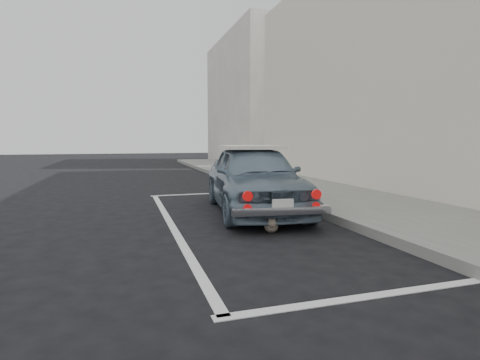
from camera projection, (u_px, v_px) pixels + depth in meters
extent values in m
plane|color=black|center=(298.00, 283.00, 3.78)|extent=(80.00, 80.00, 0.00)
cube|color=slate|center=(412.00, 218.00, 6.61)|extent=(2.80, 40.00, 0.15)
cube|color=beige|center=(464.00, 55.00, 9.08)|extent=(3.50, 18.00, 7.00)
cube|color=black|center=(403.00, 142.00, 8.80)|extent=(0.10, 16.00, 2.40)
cube|color=white|center=(375.00, 17.00, 9.61)|extent=(0.10, 2.00, 1.60)
cube|color=red|center=(327.00, 40.00, 11.88)|extent=(0.10, 2.00, 1.60)
cube|color=#CB6A12|center=(294.00, 56.00, 14.16)|extent=(0.10, 2.00, 1.60)
cube|color=beige|center=(251.00, 101.00, 24.22)|extent=(3.50, 10.00, 8.00)
cube|color=silver|center=(371.00, 296.00, 3.45)|extent=(3.00, 0.12, 0.01)
cube|color=silver|center=(208.00, 194.00, 10.09)|extent=(3.00, 0.12, 0.01)
cube|color=silver|center=(171.00, 225.00, 6.36)|extent=(0.12, 7.00, 0.01)
imported|color=slate|center=(254.00, 178.00, 7.52)|extent=(2.09, 4.18, 1.37)
cube|color=white|center=(250.00, 147.00, 7.84)|extent=(1.31, 1.65, 0.07)
cube|color=silver|center=(282.00, 211.00, 5.63)|extent=(1.54, 0.31, 0.12)
cube|color=white|center=(283.00, 205.00, 5.58)|extent=(0.33, 0.06, 0.17)
cylinder|color=red|center=(248.00, 196.00, 5.48)|extent=(0.15, 0.06, 0.15)
cylinder|color=red|center=(317.00, 194.00, 5.67)|extent=(0.15, 0.06, 0.15)
cylinder|color=red|center=(248.00, 208.00, 5.50)|extent=(0.12, 0.05, 0.12)
cylinder|color=red|center=(316.00, 206.00, 5.69)|extent=(0.12, 0.05, 0.12)
ellipsoid|color=#726357|center=(271.00, 225.00, 5.84)|extent=(0.31, 0.39, 0.21)
sphere|color=#726357|center=(272.00, 223.00, 5.68)|extent=(0.13, 0.13, 0.13)
cone|color=#726357|center=(270.00, 219.00, 5.68)|extent=(0.05, 0.05, 0.05)
cone|color=#726357|center=(274.00, 219.00, 5.68)|extent=(0.05, 0.05, 0.05)
cylinder|color=#726357|center=(273.00, 227.00, 6.03)|extent=(0.05, 0.23, 0.03)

